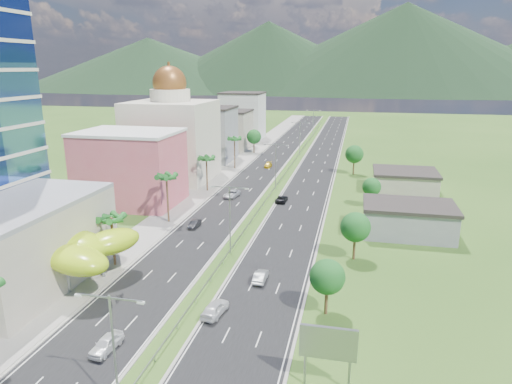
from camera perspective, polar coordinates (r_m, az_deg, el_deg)
The scene contains 37 objects.
ground at distance 63.97m, azimuth -5.68°, elevation -11.08°, with size 500.00×500.00×0.00m, color #2D5119.
road_left at distance 149.28m, azimuth 2.33°, elevation 4.43°, with size 11.00×260.00×0.04m, color black.
road_right at distance 147.42m, azimuth 8.09°, elevation 4.15°, with size 11.00×260.00×0.04m, color black.
sidewalk_left at distance 151.22m, azimuth -1.23°, elevation 4.60°, with size 7.00×260.00×0.12m, color gray.
median_guardrail at distance 130.57m, azimuth 4.16°, elevation 3.07°, with size 0.10×216.06×0.76m.
streetlight_median_a at distance 40.82m, azimuth -17.40°, elevation -17.51°, with size 6.04×0.25×11.00m.
streetlight_median_b at distance 70.27m, azimuth -3.29°, elevation -2.61°, with size 6.04×0.25×11.00m.
streetlight_median_c at distance 108.06m, azimuth 2.48°, elevation 3.82°, with size 6.04×0.25×11.00m.
streetlight_median_d at distance 151.93m, azimuth 5.50°, elevation 7.14°, with size 6.04×0.25×11.00m.
streetlight_median_e at distance 196.31m, azimuth 7.18°, elevation 8.96°, with size 6.04×0.25×11.00m.
lime_canopy at distance 67.47m, azimuth -23.36°, elevation -6.27°, with size 18.00×15.00×7.40m.
pink_shophouse at distance 100.16m, azimuth -15.41°, elevation 2.78°, with size 20.00×15.00×15.00m, color #CB5362.
domed_building at distance 119.92m, azimuth -10.44°, elevation 6.97°, with size 20.00×20.00×28.70m.
midrise_grey at distance 143.19m, azimuth -6.12°, elevation 7.12°, with size 16.00×15.00×16.00m, color gray.
midrise_beige at distance 164.18m, azimuth -3.66°, elevation 7.71°, with size 16.00×15.00×13.00m, color #A29685.
midrise_white at distance 185.93m, azimuth -1.68°, elevation 9.41°, with size 16.00×15.00×18.00m, color silver.
billboard at distance 43.51m, azimuth 9.01°, elevation -18.34°, with size 5.20×0.35×6.20m.
shed_near at distance 83.93m, azimuth 18.48°, elevation -3.43°, with size 15.00×10.00×5.00m, color gray.
shed_far at distance 112.94m, azimuth 18.08°, elevation 1.20°, with size 14.00×12.00×4.40m, color #A29685.
palm_tree_b at distance 69.08m, azimuth -17.64°, elevation -3.38°, with size 3.60×3.60×8.10m.
palm_tree_c at distance 85.80m, azimuth -11.13°, elevation 1.67°, with size 3.60×3.60×9.60m.
palm_tree_d at distance 106.95m, azimuth -6.21°, elevation 4.05°, with size 3.60×3.60×8.60m.
palm_tree_e at distance 130.35m, azimuth -2.70°, elevation 6.51°, with size 3.60×3.60×9.40m.
leafy_tree_lfar at distance 154.75m, azimuth -0.25°, elevation 6.92°, with size 4.90×4.90×8.05m.
leafy_tree_ra at distance 54.69m, azimuth 8.90°, elevation -10.45°, with size 4.20×4.20×6.90m.
leafy_tree_rb at distance 70.21m, azimuth 12.33°, elevation -4.32°, with size 4.55×4.55×7.47m.
leafy_tree_rc at distance 97.33m, azimuth 14.26°, elevation 0.61°, with size 3.85×3.85×6.33m.
leafy_tree_rd at distance 126.32m, azimuth 12.19°, elevation 4.64°, with size 4.90×4.90×8.05m.
mountain_ridge at distance 506.74m, azimuth 17.61°, elevation 11.51°, with size 860.00×140.00×90.00m, color black, non-canonical shape.
car_white_near_left at distance 52.04m, azimuth -18.22°, elevation -17.56°, with size 1.79×4.44×1.51m, color white.
car_dark_left at distance 84.31m, azimuth -7.70°, elevation -3.96°, with size 1.38×3.95×1.30m, color black.
car_silver_mid_left at distance 102.61m, azimuth -3.03°, elevation -0.25°, with size 2.47×5.36×1.49m, color #B1B3B9.
car_yellow_far_left at distance 133.27m, azimuth 1.53°, elevation 3.40°, with size 1.88×4.62×1.34m, color gold.
car_white_near_right at distance 55.83m, azimuth -5.15°, elevation -14.28°, with size 1.94×4.82×1.64m, color silver.
car_silver_right at distance 63.49m, azimuth 0.57°, elevation -10.47°, with size 1.49×4.27×1.41m, color #9A9DA1.
car_dark_far_right at distance 99.19m, azimuth 3.22°, elevation -0.85°, with size 2.20×4.76×1.32m, color black.
motorcycle at distance 61.27m, azimuth -16.69°, elevation -12.34°, with size 0.53×1.74×1.11m, color black.
Camera 1 is at (18.45, -54.23, 28.47)m, focal length 32.00 mm.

